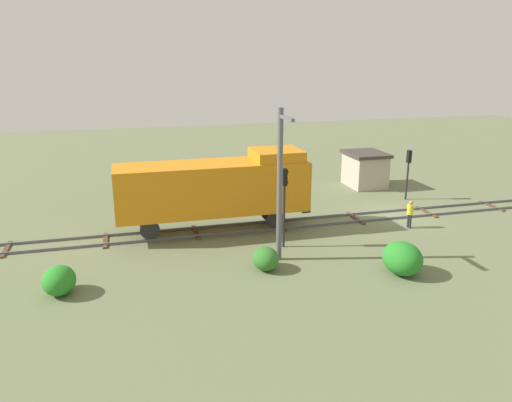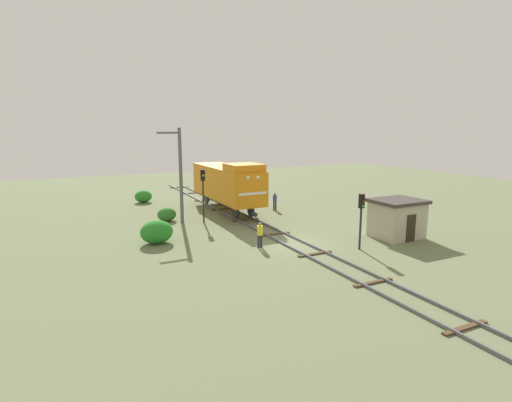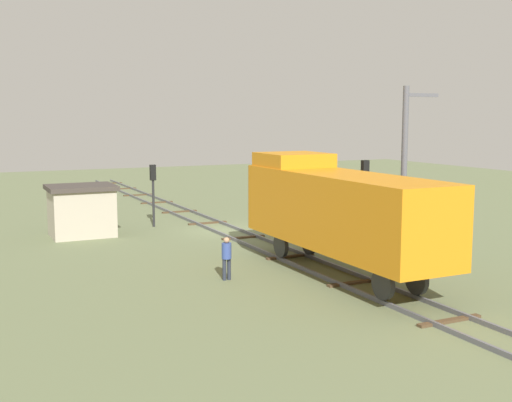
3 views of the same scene
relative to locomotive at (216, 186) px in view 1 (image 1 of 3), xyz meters
name	(u,v)px [view 1 (image 1 of 3)]	position (x,y,z in m)	size (l,w,h in m)	color
ground_plane	(392,216)	(0.00, -11.62, -2.77)	(92.60, 92.60, 0.00)	#66704C
railway_track	(392,215)	(0.00, -11.62, -2.70)	(2.40, 61.73, 0.16)	#595960
locomotive	(216,186)	(0.00, 0.00, 0.00)	(2.90, 11.60, 4.60)	orange
traffic_signal_near	(408,165)	(3.20, -14.56, -0.24)	(0.32, 0.34, 3.61)	#262628
traffic_signal_mid	(284,193)	(-3.40, -3.06, 0.26)	(0.32, 0.34, 4.38)	#262628
worker_near_track	(410,212)	(-2.40, -11.39, -1.78)	(0.38, 0.38, 1.70)	#262B38
worker_by_signal	(226,195)	(4.20, -1.42, -1.78)	(0.38, 0.38, 1.70)	#262B38
catenary_mast	(280,182)	(-5.06, -2.27, 1.34)	(1.94, 0.28, 7.73)	#595960
relay_hut	(365,169)	(7.50, -13.41, -1.38)	(3.50, 2.90, 2.74)	#B2A893
bush_near	(266,259)	(-6.04, -1.27, -2.20)	(1.56, 1.28, 1.14)	#2E7026
bush_mid	(59,280)	(-6.18, 8.17, -2.14)	(1.75, 1.44, 1.28)	#288226
bush_far	(402,258)	(-8.22, -7.43, -1.98)	(2.18, 1.78, 1.58)	#277F26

